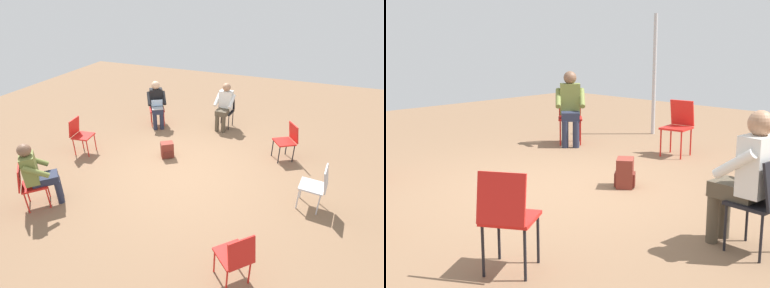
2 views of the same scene
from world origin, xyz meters
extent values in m
plane|color=brown|center=(0.00, 0.00, 0.00)|extent=(15.74, 15.74, 0.00)
cube|color=#B7B7BC|center=(-0.16, -2.53, 0.43)|extent=(0.45, 0.45, 0.03)
cylinder|color=#B7B7BC|center=(-0.31, -2.34, 0.21)|extent=(0.02, 0.02, 0.42)
cylinder|color=#B7B7BC|center=(0.03, -2.38, 0.21)|extent=(0.02, 0.02, 0.42)
cylinder|color=#B7B7BC|center=(-0.35, -2.68, 0.21)|extent=(0.02, 0.02, 0.42)
cylinder|color=#B7B7BC|center=(-0.02, -2.72, 0.21)|extent=(0.02, 0.02, 0.42)
cube|color=#B7B7BC|center=(-0.19, -2.72, 0.65)|extent=(0.39, 0.14, 0.40)
cube|color=red|center=(1.34, -1.90, 0.43)|extent=(0.55, 0.55, 0.03)
cylinder|color=black|center=(1.11, -1.84, 0.21)|extent=(0.02, 0.02, 0.42)
cylinder|color=black|center=(1.40, -1.67, 0.21)|extent=(0.02, 0.02, 0.42)
cylinder|color=black|center=(1.29, -2.13, 0.21)|extent=(0.02, 0.02, 0.42)
cylinder|color=black|center=(1.58, -1.96, 0.21)|extent=(0.02, 0.02, 0.42)
cube|color=red|center=(1.44, -2.06, 0.65)|extent=(0.37, 0.28, 0.40)
cube|color=red|center=(-0.04, 2.43, 0.43)|extent=(0.45, 0.45, 0.03)
cylinder|color=red|center=(0.15, 2.29, 0.21)|extent=(0.02, 0.02, 0.42)
cylinder|color=red|center=(-0.18, 2.24, 0.21)|extent=(0.02, 0.02, 0.42)
cylinder|color=red|center=(0.11, 2.63, 0.21)|extent=(0.02, 0.02, 0.42)
cylinder|color=red|center=(-0.23, 2.58, 0.21)|extent=(0.02, 0.02, 0.42)
cube|color=red|center=(-0.07, 2.62, 0.65)|extent=(0.39, 0.15, 0.40)
cube|color=red|center=(-1.89, 1.97, 0.43)|extent=(0.57, 0.57, 0.03)
cylinder|color=red|center=(-1.64, 1.98, 0.21)|extent=(0.02, 0.02, 0.42)
cylinder|color=red|center=(-1.88, 1.73, 0.21)|extent=(0.02, 0.02, 0.42)
cylinder|color=red|center=(-1.89, 2.21, 0.21)|extent=(0.02, 0.02, 0.42)
cylinder|color=red|center=(-2.13, 1.97, 0.21)|extent=(0.02, 0.02, 0.42)
cube|color=red|center=(-2.02, 2.11, 0.65)|extent=(0.33, 0.34, 0.40)
cube|color=red|center=(2.03, 1.60, 0.43)|extent=(0.55, 0.55, 0.03)
cylinder|color=red|center=(1.97, 1.37, 0.21)|extent=(0.02, 0.02, 0.42)
cylinder|color=red|center=(1.80, 1.66, 0.21)|extent=(0.02, 0.02, 0.42)
cylinder|color=red|center=(2.26, 1.55, 0.21)|extent=(0.02, 0.02, 0.42)
cylinder|color=red|center=(2.08, 1.84, 0.21)|extent=(0.02, 0.02, 0.42)
cube|color=red|center=(2.19, 1.70, 0.65)|extent=(0.28, 0.37, 0.40)
cube|color=red|center=(-2.11, -1.62, 0.43)|extent=(0.57, 0.57, 0.03)
cylinder|color=red|center=(-2.11, -1.38, 0.21)|extent=(0.02, 0.02, 0.42)
cylinder|color=red|center=(-1.87, -1.62, 0.21)|extent=(0.02, 0.02, 0.42)
cylinder|color=red|center=(-2.35, -1.62, 0.21)|extent=(0.02, 0.02, 0.42)
cylinder|color=red|center=(-2.11, -1.86, 0.21)|extent=(0.02, 0.02, 0.42)
cube|color=red|center=(-2.24, -1.76, 0.65)|extent=(0.33, 0.33, 0.40)
cube|color=black|center=(2.55, -0.21, 0.43)|extent=(0.43, 0.43, 0.03)
cylinder|color=black|center=(2.37, -0.37, 0.21)|extent=(0.02, 0.02, 0.42)
cylinder|color=black|center=(2.40, -0.03, 0.21)|extent=(0.02, 0.02, 0.42)
cylinder|color=black|center=(2.71, -0.39, 0.21)|extent=(0.02, 0.02, 0.42)
cylinder|color=black|center=(2.74, -0.05, 0.21)|extent=(0.02, 0.02, 0.42)
cube|color=black|center=(2.74, -0.22, 0.65)|extent=(0.12, 0.39, 0.40)
cylinder|color=#23283D|center=(1.77, 1.34, 0.23)|extent=(0.11, 0.11, 0.45)
cylinder|color=#23283D|center=(1.68, 1.49, 0.23)|extent=(0.11, 0.11, 0.45)
cube|color=#23283D|center=(1.87, 1.50, 0.51)|extent=(0.51, 0.48, 0.14)
cube|color=black|center=(2.03, 1.60, 0.77)|extent=(0.37, 0.40, 0.52)
sphere|color=#DBAD89|center=(2.03, 1.60, 1.13)|extent=(0.22, 0.22, 0.22)
cylinder|color=black|center=(2.05, 1.38, 0.80)|extent=(0.38, 0.28, 0.31)
cylinder|color=black|center=(1.84, 1.72, 0.80)|extent=(0.38, 0.28, 0.31)
cube|color=#9EA0A5|center=(1.77, 1.44, 0.59)|extent=(0.34, 0.37, 0.02)
cube|color=#B2D1F2|center=(1.87, 1.50, 0.70)|extent=(0.20, 0.28, 0.20)
cylinder|color=#23283D|center=(-1.57, 1.79, 0.23)|extent=(0.11, 0.11, 0.45)
cylinder|color=#23283D|center=(-1.69, 1.66, 0.23)|extent=(0.11, 0.11, 0.45)
cube|color=#23283D|center=(-1.75, 1.84, 0.51)|extent=(0.51, 0.51, 0.14)
cube|color=olive|center=(-1.89, 1.97, 0.77)|extent=(0.39, 0.40, 0.52)
sphere|color=brown|center=(-1.89, 1.97, 1.13)|extent=(0.22, 0.22, 0.22)
cylinder|color=olive|center=(-1.67, 2.05, 0.80)|extent=(0.35, 0.34, 0.31)
cylinder|color=olive|center=(-1.95, 1.76, 0.80)|extent=(0.35, 0.34, 0.31)
cylinder|color=#4C4233|center=(2.19, -0.27, 0.23)|extent=(0.11, 0.11, 0.45)
cylinder|color=#4C4233|center=(2.20, -0.09, 0.23)|extent=(0.11, 0.11, 0.45)
cube|color=#4C4233|center=(2.36, -0.19, 0.51)|extent=(0.44, 0.33, 0.14)
cube|color=silver|center=(2.55, -0.21, 0.77)|extent=(0.25, 0.36, 0.52)
sphere|color=#A87A5B|center=(2.55, -0.21, 1.13)|extent=(0.22, 0.22, 0.22)
cylinder|color=silver|center=(2.44, -0.40, 0.80)|extent=(0.40, 0.12, 0.31)
cylinder|color=silver|center=(2.47, 0.00, 0.80)|extent=(0.40, 0.12, 0.31)
cube|color=maroon|center=(0.49, 0.56, 0.18)|extent=(0.32, 0.34, 0.36)
cube|color=maroon|center=(0.49, 0.56, 0.10)|extent=(0.32, 0.30, 0.16)
camera|label=1|loc=(-4.84, -2.13, 3.54)|focal=28.00mm
camera|label=2|loc=(4.51, -4.39, 1.86)|focal=50.00mm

